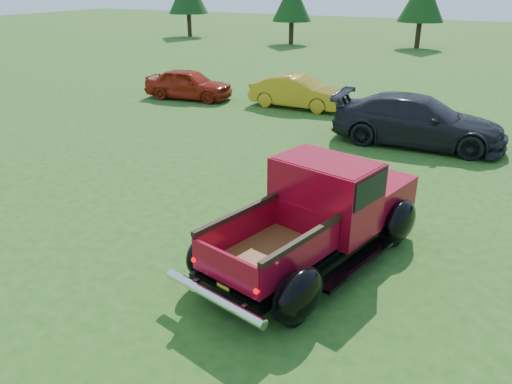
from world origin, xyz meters
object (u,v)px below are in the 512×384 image
object	(u,v)px
pickup_truck	(324,211)
show_car_red	(189,84)
show_car_yellow	(298,92)
tree_west	(292,1)
show_car_grey	(418,121)

from	to	relation	value
pickup_truck	show_car_red	xyz separation A→B (m)	(-9.43, 9.42, -0.23)
show_car_red	show_car_yellow	bearing A→B (deg)	-89.42
tree_west	show_car_red	size ratio (longest dim) A/B	1.27
tree_west	show_car_yellow	world-z (taller)	tree_west
show_car_yellow	pickup_truck	bearing A→B (deg)	-153.72
pickup_truck	tree_west	bearing A→B (deg)	128.39
tree_west	show_car_yellow	bearing A→B (deg)	-65.40
pickup_truck	show_car_yellow	world-z (taller)	pickup_truck
tree_west	show_car_red	xyz separation A→B (m)	(3.88, -19.22, -2.49)
tree_west	pickup_truck	xyz separation A→B (m)	(13.31, -28.65, -2.26)
show_car_grey	tree_west	bearing A→B (deg)	30.10
show_car_red	show_car_grey	distance (m)	9.82
show_car_red	show_car_yellow	distance (m)	4.66
tree_west	pickup_truck	distance (m)	31.67
show_car_yellow	show_car_red	bearing A→B (deg)	98.92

